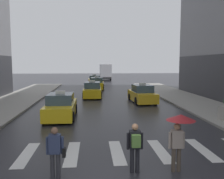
{
  "coord_description": "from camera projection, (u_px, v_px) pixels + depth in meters",
  "views": [
    {
      "loc": [
        -0.98,
        -6.8,
        3.61
      ],
      "look_at": [
        0.2,
        8.0,
        2.03
      ],
      "focal_mm": 40.01,
      "sensor_mm": 36.0,
      "label": 1
    }
  ],
  "objects": [
    {
      "name": "pedestrian_with_umbrella",
      "position": [
        179.0,
        127.0,
        8.18
      ],
      "size": [
        0.96,
        0.96,
        1.94
      ],
      "color": "#473D33",
      "rests_on": "ground"
    },
    {
      "name": "taxi_second",
      "position": [
        142.0,
        94.0,
        22.93
      ],
      "size": [
        2.13,
        4.63,
        1.8
      ],
      "color": "gold",
      "rests_on": "ground"
    },
    {
      "name": "taxi_third",
      "position": [
        92.0,
        90.0,
        26.27
      ],
      "size": [
        1.99,
        4.57,
        1.8
      ],
      "color": "yellow",
      "rests_on": "ground"
    },
    {
      "name": "pedestrian_with_backpack",
      "position": [
        135.0,
        144.0,
        8.13
      ],
      "size": [
        0.55,
        0.43,
        1.65
      ],
      "color": "black",
      "rests_on": "ground"
    },
    {
      "name": "crosswalk_markings",
      "position": [
        117.0,
        152.0,
        10.17
      ],
      "size": [
        11.3,
        2.8,
        0.01
      ],
      "color": "silver",
      "rests_on": "ground"
    },
    {
      "name": "taxi_lead",
      "position": [
        61.0,
        107.0,
        16.41
      ],
      "size": [
        1.93,
        4.54,
        1.8
      ],
      "color": "yellow",
      "rests_on": "ground"
    },
    {
      "name": "taxi_fourth",
      "position": [
        97.0,
        84.0,
        34.24
      ],
      "size": [
        2.13,
        4.63,
        1.8
      ],
      "color": "yellow",
      "rests_on": "ground"
    },
    {
      "name": "box_truck",
      "position": [
        105.0,
        71.0,
        52.03
      ],
      "size": [
        2.28,
        7.54,
        3.35
      ],
      "color": "#2D2D2D",
      "rests_on": "ground"
    },
    {
      "name": "pedestrian_with_handbag",
      "position": [
        55.0,
        150.0,
        7.73
      ],
      "size": [
        0.6,
        0.24,
        1.65
      ],
      "color": "#333338",
      "rests_on": "ground"
    },
    {
      "name": "taxi_fifth",
      "position": [
        94.0,
        81.0,
        40.49
      ],
      "size": [
        2.08,
        4.61,
        1.8
      ],
      "color": "gold",
      "rests_on": "ground"
    }
  ]
}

